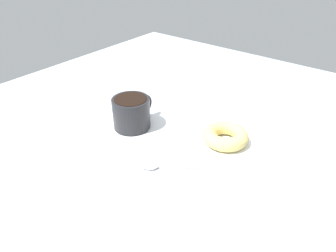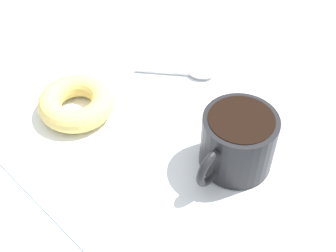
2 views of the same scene
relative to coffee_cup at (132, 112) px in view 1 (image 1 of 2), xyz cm
name	(u,v)px [view 1 (image 1 of 2)]	position (x,y,z in cm)	size (l,w,h in cm)	color
ground_plane	(184,138)	(-4.85, 11.45, -5.12)	(120.00, 120.00, 2.00)	#99A8B7
napkin	(168,134)	(-2.62, 8.60, -3.97)	(34.95, 34.95, 0.30)	white
coffee_cup	(132,112)	(0.00, 0.00, 0.00)	(11.59, 8.69, 7.36)	black
donut	(225,136)	(-7.71, 20.51, -2.30)	(10.02, 10.02, 3.05)	#E5C66B
spoon	(157,166)	(8.42, 14.45, -3.41)	(8.10, 9.94, 0.90)	silver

